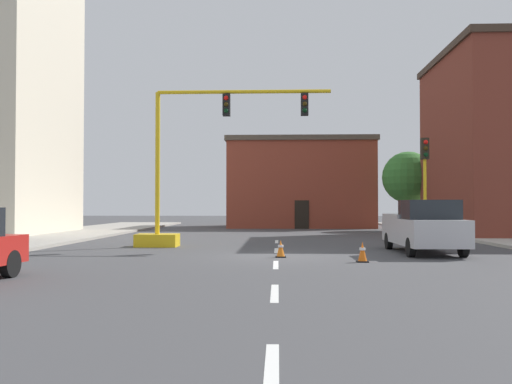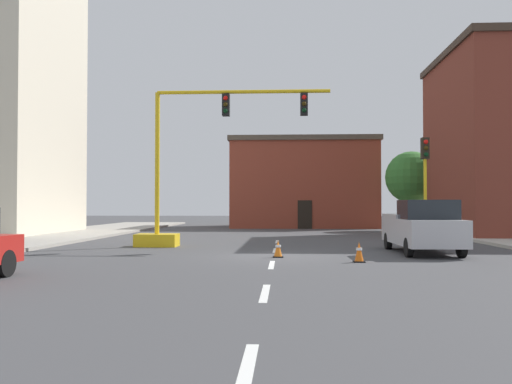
% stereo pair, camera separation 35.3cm
% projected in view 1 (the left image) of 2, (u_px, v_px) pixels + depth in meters
% --- Properties ---
extents(ground_plane, '(160.00, 160.00, 0.00)m').
position_uv_depth(ground_plane, '(276.00, 256.00, 20.04)').
color(ground_plane, '#424244').
extents(sidewalk_left, '(6.00, 56.00, 0.14)m').
position_uv_depth(sidewalk_left, '(27.00, 240.00, 28.53)').
color(sidewalk_left, '#9E998E').
rests_on(sidewalk_left, ground_plane).
extents(lane_stripe_seg_0, '(0.16, 2.40, 0.01)m').
position_uv_depth(lane_stripe_seg_0, '(272.00, 372.00, 6.06)').
color(lane_stripe_seg_0, silver).
rests_on(lane_stripe_seg_0, ground_plane).
extents(lane_stripe_seg_1, '(0.16, 2.40, 0.01)m').
position_uv_depth(lane_stripe_seg_1, '(275.00, 293.00, 11.55)').
color(lane_stripe_seg_1, silver).
rests_on(lane_stripe_seg_1, ground_plane).
extents(lane_stripe_seg_2, '(0.16, 2.40, 0.01)m').
position_uv_depth(lane_stripe_seg_2, '(276.00, 265.00, 17.04)').
color(lane_stripe_seg_2, silver).
rests_on(lane_stripe_seg_2, ground_plane).
extents(lane_stripe_seg_3, '(0.16, 2.40, 0.01)m').
position_uv_depth(lane_stripe_seg_3, '(276.00, 250.00, 22.54)').
color(lane_stripe_seg_3, silver).
rests_on(lane_stripe_seg_3, ground_plane).
extents(lane_stripe_seg_4, '(0.16, 2.40, 0.01)m').
position_uv_depth(lane_stripe_seg_4, '(277.00, 242.00, 28.03)').
color(lane_stripe_seg_4, silver).
rests_on(lane_stripe_seg_4, ground_plane).
extents(building_brick_center, '(11.99, 8.34, 7.28)m').
position_uv_depth(building_brick_center, '(300.00, 184.00, 47.74)').
color(building_brick_center, brown).
rests_on(building_brick_center, ground_plane).
extents(traffic_signal_gantry, '(8.45, 1.20, 6.83)m').
position_uv_depth(traffic_signal_gantry, '(181.00, 196.00, 24.67)').
color(traffic_signal_gantry, yellow).
rests_on(traffic_signal_gantry, ground_plane).
extents(traffic_light_pole_right, '(0.32, 0.47, 4.80)m').
position_uv_depth(traffic_light_pole_right, '(425.00, 166.00, 25.20)').
color(traffic_light_pole_right, yellow).
rests_on(traffic_light_pole_right, ground_plane).
extents(tree_right_far, '(3.71, 3.71, 5.69)m').
position_uv_depth(tree_right_far, '(408.00, 177.00, 40.78)').
color(tree_right_far, '#4C3823').
rests_on(tree_right_far, ground_plane).
extents(pickup_truck_silver, '(2.08, 5.43, 1.99)m').
position_uv_depth(pickup_truck_silver, '(423.00, 227.00, 21.35)').
color(pickup_truck_silver, '#BCBCC1').
rests_on(pickup_truck_silver, ground_plane).
extents(traffic_cone_roadside_a, '(0.36, 0.36, 0.65)m').
position_uv_depth(traffic_cone_roadside_a, '(362.00, 252.00, 17.87)').
color(traffic_cone_roadside_a, black).
rests_on(traffic_cone_roadside_a, ground_plane).
extents(traffic_cone_roadside_b, '(0.36, 0.36, 0.60)m').
position_uv_depth(traffic_cone_roadside_b, '(281.00, 249.00, 19.53)').
color(traffic_cone_roadside_b, black).
rests_on(traffic_cone_roadside_b, ground_plane).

